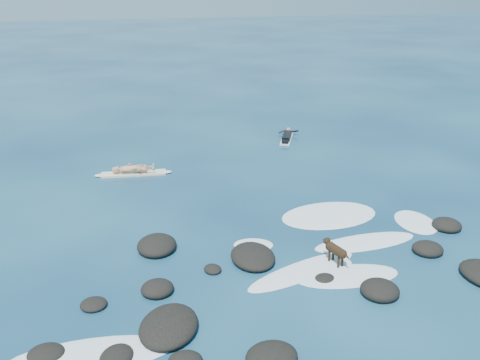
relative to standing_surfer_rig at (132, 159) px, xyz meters
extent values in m
plane|color=#0A2642|center=(4.47, -7.69, -0.74)|extent=(160.00, 160.00, 0.00)
ellipsoid|color=black|center=(-0.56, -11.79, -0.67)|extent=(1.07, 1.14, 0.30)
ellipsoid|color=black|center=(-2.18, -11.34, -0.68)|extent=(0.87, 0.75, 0.27)
ellipsoid|color=black|center=(5.29, -9.53, -0.70)|extent=(0.75, 0.71, 0.16)
ellipsoid|color=black|center=(3.49, -8.04, -0.62)|extent=(1.42, 1.78, 0.48)
ellipsoid|color=black|center=(6.53, -10.52, -0.62)|extent=(1.28, 1.29, 0.48)
ellipsoid|color=black|center=(2.19, -8.42, -0.69)|extent=(0.67, 0.72, 0.22)
ellipsoid|color=black|center=(0.51, -9.21, -0.64)|extent=(1.23, 1.23, 0.41)
ellipsoid|color=black|center=(10.53, -7.26, -0.63)|extent=(1.05, 1.06, 0.44)
ellipsoid|color=black|center=(0.63, -6.77, -0.62)|extent=(1.45, 1.61, 0.51)
ellipsoid|color=black|center=(9.03, -8.65, -0.64)|extent=(1.00, 0.97, 0.42)
ellipsoid|color=black|center=(2.93, -12.52, -0.64)|extent=(1.49, 1.36, 0.40)
ellipsoid|color=black|center=(0.70, -10.98, -0.62)|extent=(1.99, 2.25, 0.50)
ellipsoid|color=black|center=(-1.19, -9.55, -0.68)|extent=(0.87, 0.86, 0.24)
ellipsoid|color=white|center=(9.70, -6.65, -0.73)|extent=(1.42, 2.01, 0.12)
ellipsoid|color=white|center=(7.69, -5.34, -0.73)|extent=(1.91, 1.71, 0.12)
ellipsoid|color=white|center=(6.01, -9.50, -0.73)|extent=(3.13, 1.29, 0.12)
ellipsoid|color=white|center=(3.72, -7.14, -0.73)|extent=(1.46, 1.15, 0.12)
ellipsoid|color=white|center=(4.81, -8.98, -0.73)|extent=(4.04, 2.41, 0.12)
ellipsoid|color=white|center=(7.35, -7.68, -0.73)|extent=(3.70, 1.44, 0.12)
ellipsoid|color=white|center=(6.90, -5.52, -0.73)|extent=(3.85, 2.60, 0.12)
ellipsoid|color=white|center=(-1.15, -11.55, -0.73)|extent=(3.91, 1.31, 0.12)
ellipsoid|color=white|center=(5.88, -8.73, -0.73)|extent=(1.10, 0.90, 0.12)
cube|color=beige|center=(0.00, 0.00, -0.69)|extent=(2.78, 0.71, 0.09)
ellipsoid|color=beige|center=(1.37, -0.07, -0.69)|extent=(0.57, 0.34, 0.10)
ellipsoid|color=beige|center=(-1.37, 0.07, -0.69)|extent=(0.57, 0.34, 0.10)
imported|color=tan|center=(0.00, 0.00, 0.25)|extent=(0.46, 0.67, 1.79)
cube|color=white|center=(7.89, 3.51, -0.69)|extent=(1.26, 2.19, 0.08)
ellipsoid|color=white|center=(8.29, 4.52, -0.69)|extent=(0.42, 0.53, 0.08)
cube|color=black|center=(7.89, 3.51, -0.55)|extent=(0.86, 1.38, 0.22)
sphere|color=tan|center=(8.17, 4.22, -0.43)|extent=(0.29, 0.29, 0.23)
cylinder|color=black|center=(7.97, 4.46, -0.56)|extent=(0.54, 0.10, 0.24)
cylinder|color=black|center=(8.48, 4.26, -0.56)|extent=(0.45, 0.44, 0.24)
cube|color=black|center=(7.62, 2.82, -0.59)|extent=(0.51, 0.63, 0.14)
cylinder|color=black|center=(5.88, -8.83, -0.23)|extent=(0.48, 0.67, 0.29)
sphere|color=black|center=(5.79, -8.58, -0.23)|extent=(0.39, 0.39, 0.31)
sphere|color=black|center=(5.97, -9.09, -0.23)|extent=(0.36, 0.36, 0.28)
sphere|color=black|center=(5.72, -8.41, -0.13)|extent=(0.28, 0.28, 0.22)
cone|color=black|center=(5.68, -8.29, -0.14)|extent=(0.15, 0.17, 0.11)
cone|color=black|center=(5.67, -8.44, -0.04)|extent=(0.12, 0.10, 0.11)
cone|color=black|center=(5.78, -8.40, -0.04)|extent=(0.12, 0.10, 0.11)
cylinder|color=black|center=(5.73, -8.66, -0.55)|extent=(0.09, 0.09, 0.40)
cylinder|color=black|center=(5.88, -8.61, -0.55)|extent=(0.09, 0.09, 0.40)
cylinder|color=black|center=(5.88, -9.05, -0.55)|extent=(0.09, 0.09, 0.40)
cylinder|color=black|center=(6.03, -9.00, -0.55)|extent=(0.09, 0.09, 0.40)
cylinder|color=black|center=(6.02, -9.21, -0.18)|extent=(0.15, 0.29, 0.17)
camera|label=1|loc=(0.29, -22.02, 7.71)|focal=40.00mm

